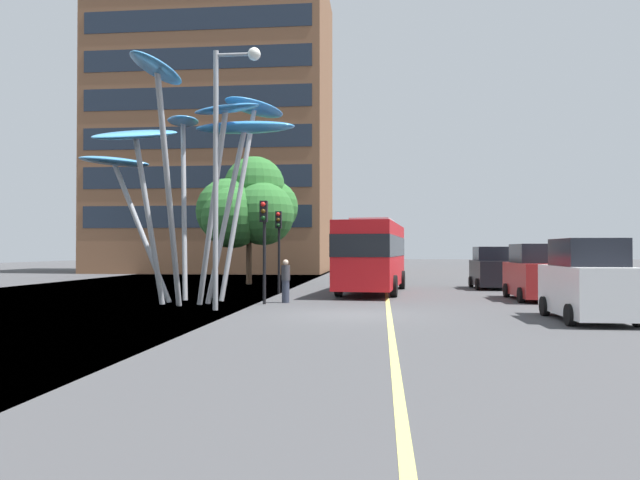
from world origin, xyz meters
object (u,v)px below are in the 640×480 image
at_px(traffic_light_kerb_far, 279,234).
at_px(traffic_light_kerb_near, 264,230).
at_px(red_bus, 373,253).
at_px(leaf_sculpture, 190,137).
at_px(street_lamp, 225,147).
at_px(car_parked_far, 491,269).
at_px(car_parked_near, 588,282).
at_px(car_parked_mid, 537,274).
at_px(pedestrian, 286,281).

bearing_deg(traffic_light_kerb_far, traffic_light_kerb_near, -86.05).
distance_m(red_bus, traffic_light_kerb_far, 4.61).
xyz_separation_m(leaf_sculpture, street_lamp, (1.98, -2.41, -0.82)).
xyz_separation_m(traffic_light_kerb_near, car_parked_far, (10.17, 10.25, -1.78)).
bearing_deg(street_lamp, car_parked_far, 48.87).
distance_m(traffic_light_kerb_far, car_parked_near, 14.69).
distance_m(traffic_light_kerb_near, car_parked_mid, 11.28).
bearing_deg(car_parked_near, leaf_sculpture, 161.80).
bearing_deg(traffic_light_kerb_far, car_parked_mid, -12.89).
bearing_deg(pedestrian, car_parked_near, -27.86).
xyz_separation_m(traffic_light_kerb_near, car_parked_mid, (10.72, 3.03, -1.74)).
relative_size(traffic_light_kerb_near, car_parked_far, 1.01).
height_order(traffic_light_kerb_far, car_parked_near, traffic_light_kerb_far).
height_order(car_parked_near, pedestrian, car_parked_near).
distance_m(traffic_light_kerb_far, pedestrian, 5.31).
bearing_deg(car_parked_mid, car_parked_far, 94.38).
relative_size(car_parked_mid, car_parked_far, 1.15).
xyz_separation_m(car_parked_mid, car_parked_far, (-0.55, 7.22, -0.03)).
height_order(red_bus, car_parked_far, red_bus).
height_order(car_parked_near, car_parked_mid, car_parked_near).
bearing_deg(pedestrian, traffic_light_kerb_near, -133.36).
xyz_separation_m(red_bus, leaf_sculpture, (-6.85, -6.74, 4.45)).
height_order(car_parked_mid, pedestrian, car_parked_mid).
distance_m(leaf_sculpture, car_parked_near, 14.85).
relative_size(leaf_sculpture, traffic_light_kerb_far, 2.47).
xyz_separation_m(car_parked_mid, street_lamp, (-11.60, -5.43, 4.49)).
relative_size(car_parked_mid, pedestrian, 2.64).
relative_size(traffic_light_kerb_near, street_lamp, 0.44).
height_order(car_parked_mid, car_parked_far, car_parked_mid).
distance_m(red_bus, car_parked_far, 7.16).
height_order(leaf_sculpture, pedestrian, leaf_sculpture).
relative_size(street_lamp, pedestrian, 5.32).
xyz_separation_m(red_bus, car_parked_mid, (6.73, -3.71, -0.85)).
relative_size(red_bus, car_parked_near, 2.40).
distance_m(street_lamp, pedestrian, 5.90).
relative_size(traffic_light_kerb_far, car_parked_far, 1.00).
xyz_separation_m(car_parked_far, street_lamp, (-11.05, -12.65, 4.52)).
distance_m(red_bus, traffic_light_kerb_near, 7.88).
bearing_deg(red_bus, street_lamp, -118.04).
relative_size(car_parked_near, pedestrian, 2.47).
distance_m(red_bus, leaf_sculpture, 10.59).
height_order(car_parked_far, street_lamp, street_lamp).
height_order(leaf_sculpture, car_parked_far, leaf_sculpture).
relative_size(red_bus, car_parked_mid, 2.25).
bearing_deg(pedestrian, street_lamp, -116.73).
xyz_separation_m(street_lamp, pedestrian, (1.59, 3.16, -4.72)).
height_order(traffic_light_kerb_far, pedestrian, traffic_light_kerb_far).
relative_size(traffic_light_kerb_far, pedestrian, 2.30).
relative_size(car_parked_far, street_lamp, 0.43).
bearing_deg(car_parked_mid, red_bus, 151.12).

